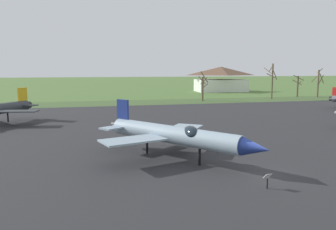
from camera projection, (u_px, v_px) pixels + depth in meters
The scene contains 10 objects.
ground_plane at pixel (261, 176), 23.22m from camera, with size 600.00×600.00×0.00m, color #4C6B33.
asphalt_apron at pixel (186, 131), 40.06m from camera, with size 106.85×58.42×0.05m, color #28282B.
grass_verge_strip at pixel (139, 103), 73.89m from camera, with size 166.85×12.00×0.06m, color #3F582D.
jet_fighter_front_right at pixel (175, 135), 26.89m from camera, with size 11.37×13.72×4.61m.
info_placard_front_right at pixel (267, 179), 20.56m from camera, with size 0.49×0.38×1.02m.
bare_tree_far_left at pixel (203, 87), 77.07m from camera, with size 2.42×2.43×6.93m.
bare_tree_left_of_center at pixel (272, 80), 81.96m from camera, with size 2.93×2.91×8.73m.
bare_tree_center at pixel (298, 85), 88.75m from camera, with size 2.73×2.74×5.85m.
bare_tree_right_of_center at pixel (318, 82), 86.71m from camera, with size 2.82×2.85×7.63m.
visitor_building at pixel (221, 79), 110.47m from camera, with size 17.66×11.79×8.19m.
Camera 1 is at (-11.72, -20.18, 7.37)m, focal length 35.70 mm.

